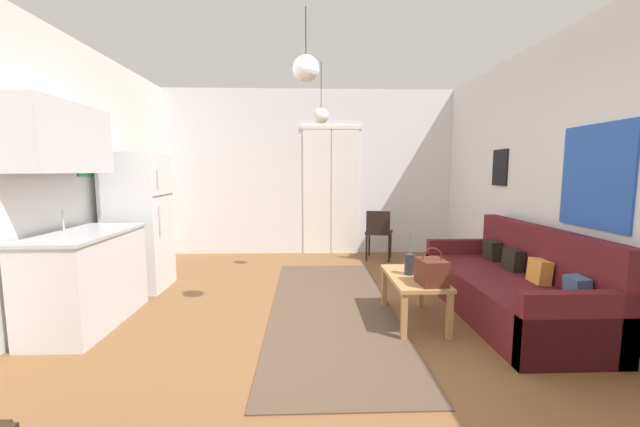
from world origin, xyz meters
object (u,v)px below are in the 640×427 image
Objects in this scene: coffee_table at (414,282)px; accent_chair at (379,231)px; bamboo_vase at (409,264)px; refrigerator at (139,222)px; pendant_lamp_far at (321,116)px; couch at (512,289)px; pendant_lamp_near at (306,69)px; handbag at (432,272)px.

coffee_table is 1.09× the size of accent_chair.
bamboo_vase is 0.25× the size of refrigerator.
bamboo_vase is 2.31m from pendant_lamp_far.
couch is 2.57m from accent_chair.
pendant_lamp_far is at bearing 119.84° from coffee_table.
coffee_table is at bearing 7.26° from pendant_lamp_near.
pendant_lamp_far is (-1.89, 1.37, 1.90)m from couch.
coffee_table is (-1.04, -0.11, 0.11)m from couch.
couch is 1.11m from bamboo_vase.
refrigerator is at bearing 159.97° from coffee_table.
couch is 3.47× the size of pendant_lamp_near.
pendant_lamp_near is (-1.11, 0.14, 1.77)m from handbag.
pendant_lamp_near is (-1.04, -0.13, 1.96)m from coffee_table.
couch is 2.65× the size of accent_chair.
couch is 2.79× the size of pendant_lamp_far.
bamboo_vase is (-1.07, -0.05, 0.28)m from couch.
coffee_table is 1.15× the size of pendant_lamp_far.
pendant_lamp_near is (-1.17, -2.63, 1.86)m from accent_chair.
bamboo_vase reaches higher than handbag.
refrigerator reaches higher than accent_chair.
couch reaches higher than accent_chair.
refrigerator is at bearing 156.16° from handbag.
couch is at bearing 127.19° from accent_chair.
pendant_lamp_near is at bearing 82.51° from accent_chair.
bamboo_vase is at bearing 123.96° from coffee_table.
pendant_lamp_far reaches higher than couch.
coffee_table is 2.22m from pendant_lamp_near.
couch is at bearing 21.52° from handbag.
couch is at bearing 5.83° from coffee_table.
pendant_lamp_near is (-2.08, -0.24, 2.06)m from couch.
pendant_lamp_near is at bearing -31.46° from refrigerator.
pendant_lamp_far reaches higher than handbag.
couch is 4.31m from refrigerator.
refrigerator is 2.15× the size of pendant_lamp_far.
couch is at bearing 6.55° from pendant_lamp_near.
couch is at bearing 2.88° from bamboo_vase.
bamboo_vase is 0.51× the size of accent_chair.
accent_chair is (-0.91, 2.40, 0.20)m from couch.
pendant_lamp_far is (-0.85, 1.48, 1.79)m from coffee_table.
bamboo_vase reaches higher than accent_chair.
coffee_table is 2.47m from pendant_lamp_far.
bamboo_vase is at bearing -177.12° from couch.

